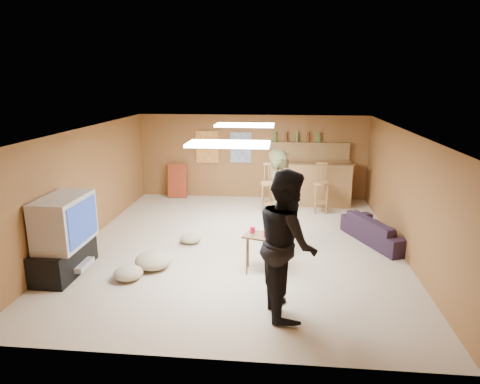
# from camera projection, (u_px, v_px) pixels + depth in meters

# --- Properties ---
(ground) EXTENTS (7.00, 7.00, 0.00)m
(ground) POSITION_uv_depth(u_px,v_px,m) (239.00, 245.00, 8.23)
(ground) COLOR tan
(ground) RESTS_ON ground
(ceiling) EXTENTS (6.00, 7.00, 0.02)m
(ceiling) POSITION_uv_depth(u_px,v_px,m) (239.00, 130.00, 7.67)
(ceiling) COLOR silver
(ceiling) RESTS_ON ground
(wall_back) EXTENTS (6.00, 0.02, 2.20)m
(wall_back) POSITION_uv_depth(u_px,v_px,m) (252.00, 157.00, 11.32)
(wall_back) COLOR brown
(wall_back) RESTS_ON ground
(wall_front) EXTENTS (6.00, 0.02, 2.20)m
(wall_front) POSITION_uv_depth(u_px,v_px,m) (206.00, 270.00, 4.58)
(wall_front) COLOR brown
(wall_front) RESTS_ON ground
(wall_left) EXTENTS (0.02, 7.00, 2.20)m
(wall_left) POSITION_uv_depth(u_px,v_px,m) (84.00, 186.00, 8.24)
(wall_left) COLOR brown
(wall_left) RESTS_ON ground
(wall_right) EXTENTS (0.02, 7.00, 2.20)m
(wall_right) POSITION_uv_depth(u_px,v_px,m) (405.00, 194.00, 7.67)
(wall_right) COLOR brown
(wall_right) RESTS_ON ground
(tv_stand) EXTENTS (0.55, 1.30, 0.50)m
(tv_stand) POSITION_uv_depth(u_px,v_px,m) (64.00, 258.00, 6.98)
(tv_stand) COLOR black
(tv_stand) RESTS_ON ground
(dvd_box) EXTENTS (0.35, 0.50, 0.08)m
(dvd_box) POSITION_uv_depth(u_px,v_px,m) (78.00, 265.00, 6.99)
(dvd_box) COLOR #B2B2B7
(dvd_box) RESTS_ON tv_stand
(tv_body) EXTENTS (0.60, 1.10, 0.80)m
(tv_body) POSITION_uv_depth(u_px,v_px,m) (64.00, 221.00, 6.81)
(tv_body) COLOR #B2B2B7
(tv_body) RESTS_ON tv_stand
(tv_screen) EXTENTS (0.02, 0.95, 0.65)m
(tv_screen) POSITION_uv_depth(u_px,v_px,m) (83.00, 221.00, 6.78)
(tv_screen) COLOR navy
(tv_screen) RESTS_ON tv_body
(bar_counter) EXTENTS (2.00, 0.60, 1.10)m
(bar_counter) POSITION_uv_depth(u_px,v_px,m) (310.00, 183.00, 10.79)
(bar_counter) COLOR brown
(bar_counter) RESTS_ON ground
(bar_lip) EXTENTS (2.10, 0.12, 0.05)m
(bar_lip) POSITION_uv_depth(u_px,v_px,m) (311.00, 164.00, 10.41)
(bar_lip) COLOR #402814
(bar_lip) RESTS_ON bar_counter
(bar_shelf) EXTENTS (2.00, 0.18, 0.05)m
(bar_shelf) POSITION_uv_depth(u_px,v_px,m) (310.00, 143.00, 10.98)
(bar_shelf) COLOR brown
(bar_shelf) RESTS_ON bar_backing
(bar_backing) EXTENTS (2.00, 0.14, 0.60)m
(bar_backing) POSITION_uv_depth(u_px,v_px,m) (310.00, 155.00, 11.07)
(bar_backing) COLOR brown
(bar_backing) RESTS_ON bar_counter
(poster_left) EXTENTS (0.60, 0.03, 0.85)m
(poster_left) POSITION_uv_depth(u_px,v_px,m) (207.00, 147.00, 11.33)
(poster_left) COLOR #BF3F26
(poster_left) RESTS_ON wall_back
(poster_right) EXTENTS (0.55, 0.03, 0.80)m
(poster_right) POSITION_uv_depth(u_px,v_px,m) (241.00, 148.00, 11.25)
(poster_right) COLOR #334C99
(poster_right) RESTS_ON wall_back
(folding_chair_stack) EXTENTS (0.50, 0.26, 0.91)m
(folding_chair_stack) POSITION_uv_depth(u_px,v_px,m) (177.00, 181.00, 11.48)
(folding_chair_stack) COLOR maroon
(folding_chair_stack) RESTS_ON ground
(ceiling_panel_front) EXTENTS (1.20, 0.60, 0.04)m
(ceiling_panel_front) POSITION_uv_depth(u_px,v_px,m) (229.00, 144.00, 6.24)
(ceiling_panel_front) COLOR white
(ceiling_panel_front) RESTS_ON ceiling
(ceiling_panel_back) EXTENTS (1.20, 0.60, 0.04)m
(ceiling_panel_back) POSITION_uv_depth(u_px,v_px,m) (245.00, 125.00, 8.83)
(ceiling_panel_back) COLOR white
(ceiling_panel_back) RESTS_ON ceiling
(person_olive) EXTENTS (0.57, 0.77, 1.94)m
(person_olive) POSITION_uv_depth(u_px,v_px,m) (281.00, 204.00, 7.50)
(person_olive) COLOR brown
(person_olive) RESTS_ON ground
(person_black) EXTENTS (0.94, 1.10, 1.99)m
(person_black) POSITION_uv_depth(u_px,v_px,m) (287.00, 243.00, 5.63)
(person_black) COLOR black
(person_black) RESTS_ON ground
(sofa) EXTENTS (1.32, 1.83, 0.50)m
(sofa) POSITION_uv_depth(u_px,v_px,m) (379.00, 230.00, 8.31)
(sofa) COLOR black
(sofa) RESTS_ON ground
(tray_table) EXTENTS (0.59, 0.53, 0.64)m
(tray_table) POSITION_uv_depth(u_px,v_px,m) (260.00, 253.00, 7.02)
(tray_table) COLOR #402814
(tray_table) RESTS_ON ground
(cup_red_near) EXTENTS (0.10, 0.10, 0.11)m
(cup_red_near) POSITION_uv_depth(u_px,v_px,m) (252.00, 230.00, 7.01)
(cup_red_near) COLOR red
(cup_red_near) RESTS_ON tray_table
(cup_red_far) EXTENTS (0.08, 0.08, 0.10)m
(cup_red_far) POSITION_uv_depth(u_px,v_px,m) (266.00, 234.00, 6.82)
(cup_red_far) COLOR red
(cup_red_far) RESTS_ON tray_table
(cup_blue) EXTENTS (0.09, 0.09, 0.11)m
(cup_blue) POSITION_uv_depth(u_px,v_px,m) (270.00, 230.00, 6.98)
(cup_blue) COLOR #171EA1
(cup_blue) RESTS_ON tray_table
(bar_stool_left) EXTENTS (0.43, 0.43, 1.11)m
(bar_stool_left) POSITION_uv_depth(u_px,v_px,m) (268.00, 190.00, 10.08)
(bar_stool_left) COLOR brown
(bar_stool_left) RESTS_ON ground
(bar_stool_right) EXTENTS (0.48, 0.48, 1.15)m
(bar_stool_right) POSITION_uv_depth(u_px,v_px,m) (321.00, 189.00, 10.11)
(bar_stool_right) COLOR brown
(bar_stool_right) RESTS_ON ground
(cushion_near_tv) EXTENTS (0.73, 0.73, 0.28)m
(cushion_near_tv) POSITION_uv_depth(u_px,v_px,m) (153.00, 260.00, 7.18)
(cushion_near_tv) COLOR tan
(cushion_near_tv) RESTS_ON ground
(cushion_mid) EXTENTS (0.44, 0.44, 0.18)m
(cushion_mid) POSITION_uv_depth(u_px,v_px,m) (191.00, 238.00, 8.31)
(cushion_mid) COLOR tan
(cushion_mid) RESTS_ON ground
(cushion_far) EXTENTS (0.59, 0.59, 0.21)m
(cushion_far) POSITION_uv_depth(u_px,v_px,m) (128.00, 273.00, 6.79)
(cushion_far) COLOR tan
(cushion_far) RESTS_ON ground
(bottle_row) EXTENTS (1.20, 0.08, 0.26)m
(bottle_row) POSITION_uv_depth(u_px,v_px,m) (297.00, 137.00, 10.95)
(bottle_row) COLOR #3F7233
(bottle_row) RESTS_ON bar_shelf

